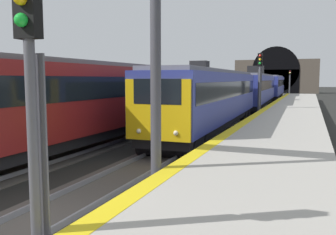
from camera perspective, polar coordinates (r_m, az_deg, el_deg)
ground_plane at (r=9.00m, az=-21.55°, el=-16.31°), size 320.00×320.00×0.00m
platform_right_edge_strip at (r=7.27m, az=-7.08°, el=-12.92°), size 112.00×0.50×0.01m
track_main_line at (r=8.99m, az=-21.56°, el=-16.07°), size 160.00×2.67×0.21m
train_main_approaching at (r=41.84m, az=13.57°, el=4.41°), size 56.98×3.29×4.81m
train_adjacent_platform at (r=34.96m, az=4.85°, el=4.51°), size 63.87×2.93×5.08m
railway_signal_near at (r=5.73m, az=-20.69°, el=2.39°), size 0.39×0.38×5.00m
railway_signal_mid at (r=30.22m, az=14.24°, el=5.73°), size 0.39×0.38×5.41m
railway_signal_far at (r=75.19m, az=18.64°, el=5.46°), size 0.39×0.38×5.00m
overhead_signal_gantry at (r=11.87m, az=-21.28°, el=14.58°), size 0.70×8.55×6.88m
tunnel_portal at (r=91.43m, az=16.63°, el=6.26°), size 2.93×19.41×11.01m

